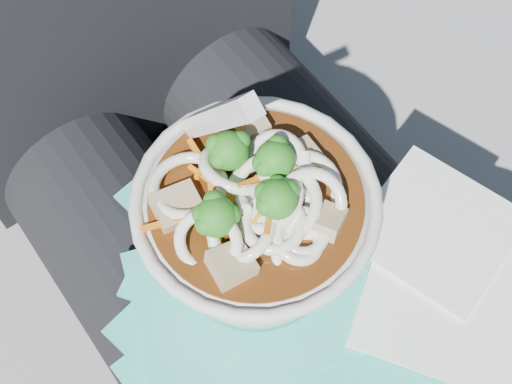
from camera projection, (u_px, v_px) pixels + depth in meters
stone_ledge at (214, 296)px, 0.95m from camera, size 1.06×0.63×0.47m
lap at (294, 305)px, 0.62m from camera, size 0.32×0.48×0.14m
person_body at (232, 217)px, 0.63m from camera, size 0.34×0.94×1.02m
plastic_bag at (268, 305)px, 0.53m from camera, size 0.25×0.36×0.01m
napkins at (455, 272)px, 0.53m from camera, size 0.19×0.21×0.01m
udon_bowl at (256, 221)px, 0.49m from camera, size 0.17×0.17×0.20m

